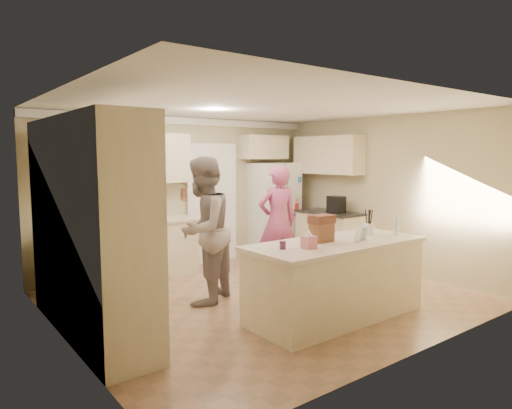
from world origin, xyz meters
TOP-DOWN VIEW (x-y plane):
  - floor at (0.00, 0.00)m, footprint 5.20×4.60m
  - ceiling at (0.00, 0.00)m, footprint 5.20×4.60m
  - wall_back at (0.00, 2.31)m, footprint 5.20×0.02m
  - wall_front at (0.00, -2.31)m, footprint 5.20×0.02m
  - wall_left at (-2.61, 0.00)m, footprint 0.02×4.60m
  - wall_right at (2.61, 0.00)m, footprint 0.02×4.60m
  - crown_back at (0.00, 2.26)m, footprint 5.20×0.08m
  - pantry_bank at (-2.30, 0.20)m, footprint 0.60×2.60m
  - back_base_cab at (-1.15, 2.00)m, footprint 2.20×0.60m
  - back_countertop at (-1.15, 1.99)m, footprint 2.24×0.63m
  - back_upper_cab at (-1.15, 2.12)m, footprint 2.20×0.35m
  - doorway_opening at (0.55, 2.28)m, footprint 0.90×0.06m
  - doorway_casing at (0.55, 2.24)m, footprint 1.02×0.03m
  - wall_frame_upper at (0.02, 2.27)m, footprint 0.15×0.02m
  - wall_frame_lower at (0.02, 2.27)m, footprint 0.15×0.02m
  - refrigerator at (1.80, 2.05)m, footprint 0.92×0.72m
  - fridge_seam at (1.80, 1.70)m, footprint 0.02×0.02m
  - fridge_dispenser at (1.58, 1.69)m, footprint 0.22×0.03m
  - fridge_handle_l at (1.75, 1.68)m, footprint 0.02×0.02m
  - fridge_handle_r at (1.85, 1.68)m, footprint 0.02×0.02m
  - over_fridge_cab at (1.65, 2.12)m, footprint 0.95×0.35m
  - right_base_cab at (2.30, 1.00)m, footprint 0.60×1.20m
  - right_countertop at (2.29, 1.00)m, footprint 0.63×1.24m
  - right_upper_cab at (2.43, 1.20)m, footprint 0.35×1.50m
  - coffee_maker at (2.25, 0.80)m, footprint 0.22×0.28m
  - island_base at (0.20, -1.10)m, footprint 2.20×0.90m
  - island_top at (0.20, -1.10)m, footprint 2.28×0.96m
  - utensil_crock at (0.85, -1.05)m, footprint 0.13×0.13m
  - tissue_box at (-0.35, -1.20)m, footprint 0.13×0.13m
  - tissue_plume at (-0.35, -1.20)m, footprint 0.08×0.08m
  - dollhouse_body at (0.05, -1.00)m, footprint 0.26×0.18m
  - dollhouse_roof at (0.05, -1.00)m, footprint 0.28×0.20m
  - jam_jar at (-0.60, -1.05)m, footprint 0.07×0.07m
  - greeting_card_a at (0.35, -1.30)m, footprint 0.12×0.06m
  - greeting_card_b at (0.50, -1.25)m, footprint 0.12×0.05m
  - water_bottle at (1.15, -1.25)m, footprint 0.07×0.07m
  - shaker_salt at (1.02, -0.88)m, footprint 0.05×0.05m
  - shaker_pepper at (1.09, -0.88)m, footprint 0.05×0.05m
  - teen_boy at (-0.78, 0.35)m, footprint 1.19×1.13m
  - teen_girl at (0.80, 0.71)m, footprint 0.74×0.59m
  - fridge_magnets at (1.80, 1.69)m, footprint 0.76×0.02m

SIDE VIEW (x-z plane):
  - floor at x=0.00m, z-range -0.02..0.00m
  - back_base_cab at x=-1.15m, z-range 0.00..0.88m
  - right_base_cab at x=2.30m, z-range 0.00..0.88m
  - island_base at x=0.20m, z-range 0.00..0.88m
  - teen_girl at x=0.80m, z-range 0.00..1.79m
  - back_countertop at x=-1.15m, z-range 0.88..0.92m
  - refrigerator at x=1.80m, z-range 0.00..1.80m
  - fridge_seam at x=1.80m, z-range 0.01..1.79m
  - right_countertop at x=2.29m, z-range 0.88..0.92m
  - island_top at x=0.20m, z-range 0.88..0.93m
  - fridge_magnets at x=1.80m, z-range 0.18..1.62m
  - teen_boy at x=-0.78m, z-range 0.00..1.94m
  - jam_jar at x=-0.60m, z-range 0.93..1.02m
  - shaker_salt at x=1.02m, z-range 0.93..1.02m
  - shaker_pepper at x=1.09m, z-range 0.93..1.02m
  - tissue_box at x=-0.35m, z-range 0.93..1.07m
  - utensil_crock at x=0.85m, z-range 0.93..1.07m
  - greeting_card_a at x=0.35m, z-range 0.93..1.08m
  - greeting_card_b at x=0.50m, z-range 0.93..1.08m
  - dollhouse_body at x=0.05m, z-range 0.93..1.15m
  - water_bottle at x=1.15m, z-range 0.92..1.17m
  - doorway_opening at x=0.55m, z-range 0.00..2.10m
  - doorway_casing at x=0.55m, z-range -0.06..2.16m
  - fridge_handle_l at x=1.75m, z-range 0.62..1.48m
  - fridge_handle_r at x=1.85m, z-range 0.62..1.48m
  - coffee_maker at x=2.25m, z-range 0.92..1.22m
  - tissue_plume at x=-0.35m, z-range 1.06..1.15m
  - fridge_dispenser at x=1.58m, z-range 0.97..1.32m
  - pantry_bank at x=-2.30m, z-range 0.00..2.35m
  - dollhouse_roof at x=0.05m, z-range 1.15..1.25m
  - wall_frame_lower at x=0.02m, z-range 1.18..1.38m
  - wall_back at x=0.00m, z-range 0.00..2.60m
  - wall_front at x=0.00m, z-range 0.00..2.60m
  - wall_left at x=-2.61m, z-range 0.00..2.60m
  - wall_right at x=2.61m, z-range 0.00..2.60m
  - wall_frame_upper at x=0.02m, z-range 1.45..1.65m
  - back_upper_cab at x=-1.15m, z-range 1.50..2.30m
  - right_upper_cab at x=2.43m, z-range 1.60..2.30m
  - over_fridge_cab at x=1.65m, z-range 1.88..2.33m
  - crown_back at x=0.00m, z-range 2.47..2.59m
  - ceiling at x=0.00m, z-range 2.60..2.62m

